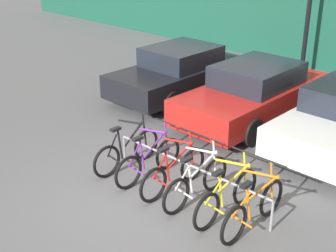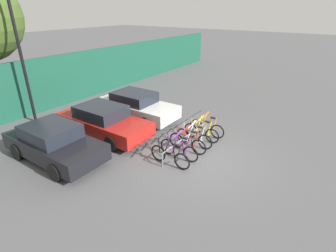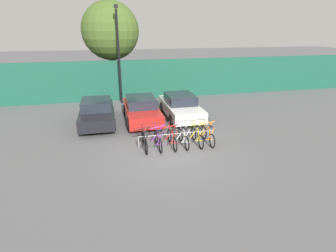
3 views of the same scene
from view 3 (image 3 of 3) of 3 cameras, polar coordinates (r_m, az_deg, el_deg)
name	(u,v)px [view 3 (image 3 of 3)]	position (r m, az deg, el deg)	size (l,w,h in m)	color
ground_plane	(171,152)	(11.51, 0.61, -5.63)	(120.00, 120.00, 0.00)	#59595B
hoarding_wall	(141,80)	(20.02, -5.84, 10.00)	(36.00, 0.16, 2.91)	#19513D
bike_rack	(176,135)	(12.00, 1.81, -1.97)	(3.52, 0.04, 0.57)	gray
bicycle_black	(145,141)	(11.64, -5.14, -3.35)	(0.68, 1.71, 1.05)	black
bicycle_purple	(158,140)	(11.73, -2.17, -3.09)	(0.68, 1.71, 1.05)	black
bicycle_red	(172,139)	(11.86, 0.90, -2.81)	(0.68, 1.71, 1.05)	black
bicycle_white	(184,138)	(11.99, 3.40, -2.58)	(0.68, 1.71, 1.05)	black
bicycle_yellow	(197,137)	(12.18, 6.37, -2.30)	(0.68, 1.71, 1.05)	black
bicycle_orange	(208,136)	(12.35, 8.68, -2.07)	(0.68, 1.71, 1.05)	black
car_black	(97,112)	(15.10, -15.20, 2.91)	(1.91, 4.15, 1.40)	black
car_red	(141,109)	(15.18, -5.81, 3.63)	(1.91, 4.46, 1.40)	red
car_white	(180,106)	(15.75, 2.72, 4.34)	(1.91, 4.42, 1.40)	silver
lamp_post	(119,52)	(18.62, -10.69, 15.65)	(0.24, 0.44, 6.49)	black
tree_behind_hoarding	(110,31)	(21.35, -12.41, 19.50)	(4.30, 4.30, 7.05)	brown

